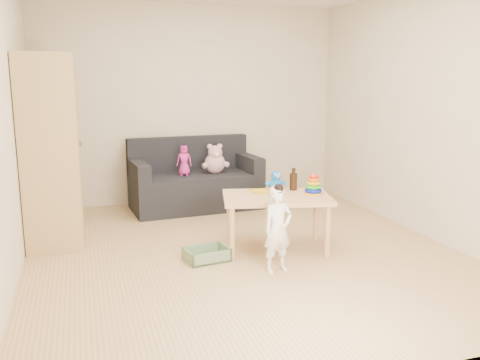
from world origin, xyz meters
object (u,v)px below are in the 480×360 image
object	(u,v)px
sofa	(196,191)
play_table	(276,222)
toddler	(278,230)
wardrobe	(51,150)

from	to	relation	value
sofa	play_table	xyz separation A→B (m)	(0.40, -1.80, 0.04)
toddler	play_table	bearing A→B (deg)	58.61
wardrobe	sofa	size ratio (longest dim) A/B	1.17
wardrobe	sofa	xyz separation A→B (m)	(1.66, 0.82, -0.71)
wardrobe	sofa	world-z (taller)	wardrobe
sofa	toddler	xyz separation A→B (m)	(0.19, -2.36, 0.14)
wardrobe	sofa	distance (m)	1.99
wardrobe	toddler	size ratio (longest dim) A/B	2.57
wardrobe	play_table	world-z (taller)	wardrobe
sofa	play_table	bearing A→B (deg)	-81.81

